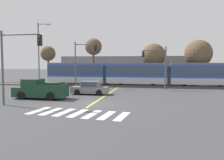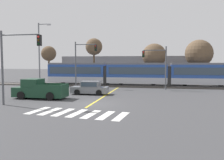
# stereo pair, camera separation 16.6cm
# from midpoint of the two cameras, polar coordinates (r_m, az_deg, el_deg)

# --- Properties ---
(ground_plane) EXTENTS (200.00, 200.00, 0.00)m
(ground_plane) POSITION_cam_midpoint_polar(r_m,az_deg,el_deg) (21.12, -4.97, -5.76)
(ground_plane) COLOR #3D3D3F
(track_bed) EXTENTS (120.00, 4.00, 0.18)m
(track_bed) POSITION_cam_midpoint_polar(r_m,az_deg,el_deg) (36.72, 1.86, -1.33)
(track_bed) COLOR #4C4742
(track_bed) RESTS_ON ground
(rail_near) EXTENTS (120.00, 0.08, 0.10)m
(rail_near) POSITION_cam_midpoint_polar(r_m,az_deg,el_deg) (35.99, 1.68, -1.22)
(rail_near) COLOR #939399
(rail_near) RESTS_ON track_bed
(rail_far) EXTENTS (120.00, 0.08, 0.10)m
(rail_far) POSITION_cam_midpoint_polar(r_m,az_deg,el_deg) (37.41, 2.03, -1.01)
(rail_far) COLOR #939399
(rail_far) RESTS_ON track_bed
(light_rail_tram) EXTENTS (28.00, 2.64, 3.43)m
(light_rail_tram) POSITION_cam_midpoint_polar(r_m,az_deg,el_deg) (36.27, 5.82, 1.68)
(light_rail_tram) COLOR #B7BAC1
(light_rail_tram) RESTS_ON track_bed
(crosswalk_stripe_0) EXTENTS (0.88, 2.85, 0.01)m
(crosswalk_stripe_0) POSITION_cam_midpoint_polar(r_m,az_deg,el_deg) (19.11, -17.49, -7.00)
(crosswalk_stripe_0) COLOR silver
(crosswalk_stripe_0) RESTS_ON ground
(crosswalk_stripe_1) EXTENTS (0.88, 2.85, 0.01)m
(crosswalk_stripe_1) POSITION_cam_midpoint_polar(r_m,az_deg,el_deg) (18.51, -14.67, -7.30)
(crosswalk_stripe_1) COLOR silver
(crosswalk_stripe_1) RESTS_ON ground
(crosswalk_stripe_2) EXTENTS (0.88, 2.85, 0.01)m
(crosswalk_stripe_2) POSITION_cam_midpoint_polar(r_m,az_deg,el_deg) (17.96, -11.67, -7.61)
(crosswalk_stripe_2) COLOR silver
(crosswalk_stripe_2) RESTS_ON ground
(crosswalk_stripe_3) EXTENTS (0.88, 2.85, 0.01)m
(crosswalk_stripe_3) POSITION_cam_midpoint_polar(r_m,az_deg,el_deg) (17.46, -8.49, -7.91)
(crosswalk_stripe_3) COLOR silver
(crosswalk_stripe_3) RESTS_ON ground
(crosswalk_stripe_4) EXTENTS (0.88, 2.85, 0.01)m
(crosswalk_stripe_4) POSITION_cam_midpoint_polar(r_m,az_deg,el_deg) (17.01, -5.12, -8.20)
(crosswalk_stripe_4) COLOR silver
(crosswalk_stripe_4) RESTS_ON ground
(crosswalk_stripe_5) EXTENTS (0.88, 2.85, 0.01)m
(crosswalk_stripe_5) POSITION_cam_midpoint_polar(r_m,az_deg,el_deg) (16.63, -1.58, -8.48)
(crosswalk_stripe_5) COLOR silver
(crosswalk_stripe_5) RESTS_ON ground
(crosswalk_stripe_6) EXTENTS (0.88, 2.85, 0.01)m
(crosswalk_stripe_6) POSITION_cam_midpoint_polar(r_m,az_deg,el_deg) (16.31, 2.12, -8.73)
(crosswalk_stripe_6) COLOR silver
(crosswalk_stripe_6) RESTS_ON ground
(lane_centre_line) EXTENTS (0.20, 16.00, 0.01)m
(lane_centre_line) POSITION_cam_midpoint_polar(r_m,az_deg,el_deg) (26.96, -1.45, -3.55)
(lane_centre_line) COLOR gold
(lane_centre_line) RESTS_ON ground
(sedan_crossing) EXTENTS (4.23, 1.98, 1.52)m
(sedan_crossing) POSITION_cam_midpoint_polar(r_m,az_deg,el_deg) (27.37, -5.48, -1.98)
(sedan_crossing) COLOR gray
(sedan_crossing) RESTS_ON ground
(pickup_truck) EXTENTS (5.44, 2.32, 1.98)m
(pickup_truck) POSITION_cam_midpoint_polar(r_m,az_deg,el_deg) (25.24, -17.27, -2.36)
(pickup_truck) COLOR #193D28
(pickup_truck) RESTS_ON ground
(traffic_light_near_left) EXTENTS (3.75, 0.38, 6.35)m
(traffic_light_near_left) POSITION_cam_midpoint_polar(r_m,az_deg,el_deg) (21.64, -22.51, 5.37)
(traffic_light_near_left) COLOR #515459
(traffic_light_near_left) RESTS_ON ground
(traffic_light_far_right) EXTENTS (3.25, 0.38, 5.81)m
(traffic_light_far_right) POSITION_cam_midpoint_polar(r_m,az_deg,el_deg) (32.53, 10.72, 4.39)
(traffic_light_far_right) COLOR #515459
(traffic_light_far_right) RESTS_ON ground
(traffic_light_far_left) EXTENTS (3.25, 0.38, 6.60)m
(traffic_light_far_left) POSITION_cam_midpoint_polar(r_m,az_deg,el_deg) (34.15, -7.36, 5.32)
(traffic_light_far_left) COLOR #515459
(traffic_light_far_left) RESTS_ON ground
(street_lamp_west) EXTENTS (2.08, 0.28, 9.60)m
(street_lamp_west) POSITION_cam_midpoint_polar(r_m,az_deg,el_deg) (37.79, -17.13, 6.67)
(street_lamp_west) COLOR slate
(street_lamp_west) RESTS_ON ground
(bare_tree_far_west) EXTENTS (2.81, 2.81, 6.74)m
(bare_tree_far_west) POSITION_cam_midpoint_polar(r_m,az_deg,el_deg) (46.46, -15.23, 6.10)
(bare_tree_far_west) COLOR brown
(bare_tree_far_west) RESTS_ON ground
(bare_tree_west) EXTENTS (2.88, 2.88, 7.80)m
(bare_tree_west) POSITION_cam_midpoint_polar(r_m,az_deg,el_deg) (41.19, -4.60, 7.88)
(bare_tree_west) COLOR brown
(bare_tree_west) RESTS_ON ground
(bare_tree_east) EXTENTS (3.95, 3.95, 6.78)m
(bare_tree_east) POSITION_cam_midpoint_polar(r_m,az_deg,el_deg) (39.96, 9.88, 5.81)
(bare_tree_east) COLOR brown
(bare_tree_east) RESTS_ON ground
(bare_tree_far_east) EXTENTS (4.38, 4.38, 7.29)m
(bare_tree_far_east) POSITION_cam_midpoint_polar(r_m,az_deg,el_deg) (40.52, 19.95, 6.01)
(bare_tree_far_east) COLOR brown
(bare_tree_far_east) RESTS_ON ground
(building_backdrop_far) EXTENTS (26.63, 6.00, 4.83)m
(building_backdrop_far) POSITION_cam_midpoint_polar(r_m,az_deg,el_deg) (47.50, 4.26, 2.74)
(building_backdrop_far) COLOR gray
(building_backdrop_far) RESTS_ON ground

